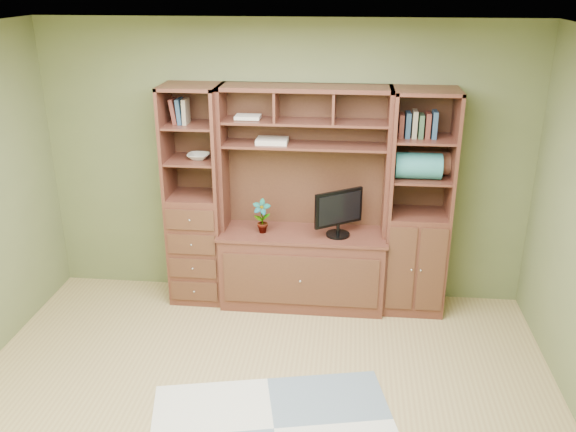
# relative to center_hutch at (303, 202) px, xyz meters

# --- Properties ---
(room) EXTENTS (4.60, 4.10, 2.64)m
(room) POSITION_rel_center_hutch_xyz_m (-0.20, -1.73, 0.28)
(room) COLOR tan
(room) RESTS_ON ground
(center_hutch) EXTENTS (1.54, 0.53, 2.05)m
(center_hutch) POSITION_rel_center_hutch_xyz_m (0.00, 0.00, 0.00)
(center_hutch) COLOR #54291D
(center_hutch) RESTS_ON ground
(left_tower) EXTENTS (0.50, 0.45, 2.05)m
(left_tower) POSITION_rel_center_hutch_xyz_m (-1.00, 0.04, 0.00)
(left_tower) COLOR #54291D
(left_tower) RESTS_ON ground
(right_tower) EXTENTS (0.55, 0.45, 2.05)m
(right_tower) POSITION_rel_center_hutch_xyz_m (1.02, 0.04, 0.00)
(right_tower) COLOR #54291D
(right_tower) RESTS_ON ground
(rug) EXTENTS (1.90, 1.47, 0.01)m
(rug) POSITION_rel_center_hutch_xyz_m (-0.05, -1.78, -1.02)
(rug) COLOR #A9AFAF
(rug) RESTS_ON ground
(monitor) EXTENTS (0.52, 0.45, 0.59)m
(monitor) POSITION_rel_center_hutch_xyz_m (0.32, -0.03, 0.00)
(monitor) COLOR black
(monitor) RESTS_ON center_hutch
(orchid) EXTENTS (0.17, 0.11, 0.32)m
(orchid) POSITION_rel_center_hutch_xyz_m (-0.37, -0.03, -0.14)
(orchid) COLOR #A84339
(orchid) RESTS_ON center_hutch
(magazines) EXTENTS (0.28, 0.20, 0.04)m
(magazines) POSITION_rel_center_hutch_xyz_m (-0.29, 0.09, 0.54)
(magazines) COLOR beige
(magazines) RESTS_ON center_hutch
(bowl) EXTENTS (0.20, 0.20, 0.05)m
(bowl) POSITION_rel_center_hutch_xyz_m (-0.95, 0.04, 0.39)
(bowl) COLOR beige
(bowl) RESTS_ON left_tower
(blanket_teal) EXTENTS (0.39, 0.23, 0.23)m
(blanket_teal) POSITION_rel_center_hutch_xyz_m (0.99, -0.01, 0.38)
(blanket_teal) COLOR teal
(blanket_teal) RESTS_ON right_tower
(blanket_red) EXTENTS (0.37, 0.21, 0.21)m
(blanket_red) POSITION_rel_center_hutch_xyz_m (1.10, 0.12, 0.37)
(blanket_red) COLOR brown
(blanket_red) RESTS_ON right_tower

